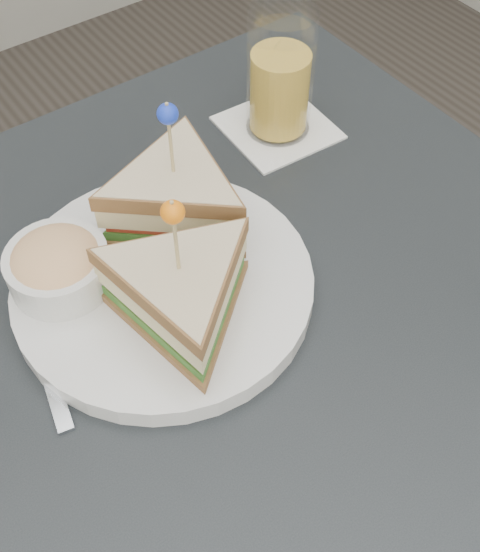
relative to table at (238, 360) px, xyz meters
The scene contains 4 objects.
table is the anchor object (origin of this frame).
plate_meal 0.15m from the table, 113.91° to the left, with size 0.35×0.35×0.18m.
cutlery_knife 0.21m from the table, 156.18° to the left, with size 0.06×0.20×0.01m.
drink_set 0.33m from the table, 44.57° to the left, with size 0.13×0.13×0.16m.
Camera 1 is at (-0.23, -0.32, 1.31)m, focal length 45.00 mm.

